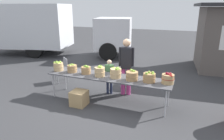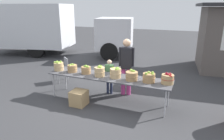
# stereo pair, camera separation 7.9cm
# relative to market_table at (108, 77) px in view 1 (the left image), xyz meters

# --- Properties ---
(ground_plane) EXTENTS (40.00, 40.00, 0.00)m
(ground_plane) POSITION_rel_market_table_xyz_m (0.00, 0.00, -0.72)
(ground_plane) COLOR #38383A
(market_table) EXTENTS (3.50, 0.76, 0.75)m
(market_table) POSITION_rel_market_table_xyz_m (0.00, 0.00, 0.00)
(market_table) COLOR #4C4C51
(market_table) RESTS_ON ground
(apple_basket_green_0) EXTENTS (0.30, 0.30, 0.29)m
(apple_basket_green_0) POSITION_rel_market_table_xyz_m (-1.61, -0.03, 0.17)
(apple_basket_green_0) COLOR tan
(apple_basket_green_0) RESTS_ON market_table
(apple_basket_green_1) EXTENTS (0.30, 0.30, 0.26)m
(apple_basket_green_1) POSITION_rel_market_table_xyz_m (-1.14, -0.01, 0.15)
(apple_basket_green_1) COLOR #A87F51
(apple_basket_green_1) RESTS_ON market_table
(apple_basket_green_2) EXTENTS (0.29, 0.29, 0.26)m
(apple_basket_green_2) POSITION_rel_market_table_xyz_m (-0.68, 0.00, 0.14)
(apple_basket_green_2) COLOR #A87F51
(apple_basket_green_2) RESTS_ON market_table
(apple_basket_green_3) EXTENTS (0.30, 0.30, 0.31)m
(apple_basket_green_3) POSITION_rel_market_table_xyz_m (-0.22, -0.07, 0.18)
(apple_basket_green_3) COLOR tan
(apple_basket_green_3) RESTS_ON market_table
(apple_basket_green_4) EXTENTS (0.32, 0.32, 0.30)m
(apple_basket_green_4) POSITION_rel_market_table_xyz_m (0.23, -0.02, 0.17)
(apple_basket_green_4) COLOR tan
(apple_basket_green_4) RESTS_ON market_table
(apple_basket_green_5) EXTENTS (0.33, 0.33, 0.28)m
(apple_basket_green_5) POSITION_rel_market_table_xyz_m (0.70, -0.04, 0.15)
(apple_basket_green_5) COLOR #A87F51
(apple_basket_green_5) RESTS_ON market_table
(apple_basket_green_6) EXTENTS (0.33, 0.33, 0.29)m
(apple_basket_green_6) POSITION_rel_market_table_xyz_m (1.14, -0.01, 0.15)
(apple_basket_green_6) COLOR #A87F51
(apple_basket_green_6) RESTS_ON market_table
(apple_basket_red_0) EXTENTS (0.32, 0.32, 0.30)m
(apple_basket_red_0) POSITION_rel_market_table_xyz_m (1.60, 0.05, 0.16)
(apple_basket_red_0) COLOR tan
(apple_basket_red_0) RESTS_ON market_table
(vendor_adult) EXTENTS (0.44, 0.30, 1.72)m
(vendor_adult) POSITION_rel_market_table_xyz_m (0.32, 0.65, 0.30)
(vendor_adult) COLOR #CC3F8C
(vendor_adult) RESTS_ON ground
(child_customer) EXTENTS (0.28, 0.18, 1.09)m
(child_customer) POSITION_rel_market_table_xyz_m (-0.17, 0.52, -0.08)
(child_customer) COLOR #262D4C
(child_customer) RESTS_ON ground
(box_truck) EXTENTS (7.99, 3.89, 2.75)m
(box_truck) POSITION_rel_market_table_xyz_m (-5.37, 4.48, 0.77)
(box_truck) COLOR silver
(box_truck) RESTS_ON ground
(folding_chair) EXTENTS (0.56, 0.56, 0.86)m
(folding_chair) POSITION_rel_market_table_xyz_m (-2.13, 0.91, -0.21)
(folding_chair) COLOR #99999E
(folding_chair) RESTS_ON ground
(produce_crate) EXTENTS (0.41, 0.41, 0.41)m
(produce_crate) POSITION_rel_market_table_xyz_m (-0.65, -0.52, -0.51)
(produce_crate) COLOR tan
(produce_crate) RESTS_ON ground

